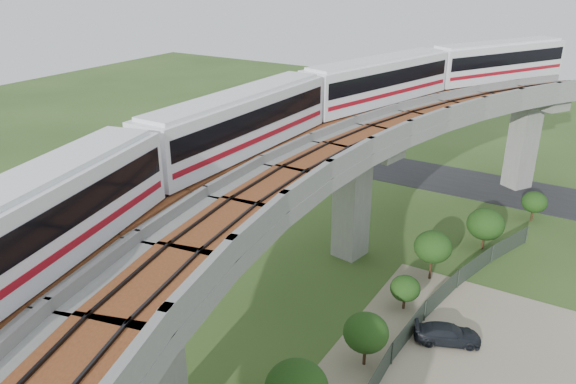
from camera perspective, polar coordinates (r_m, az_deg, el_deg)
ground at (r=36.55m, az=-2.32°, el=-12.67°), size 160.00×160.00×0.00m
asphalt_road at (r=60.97m, az=13.43°, el=1.74°), size 60.00×8.00×0.03m
viaduct at (r=30.36m, az=3.47°, el=-0.81°), size 19.58×73.98×11.40m
metro_train at (r=37.06m, az=5.04°, el=8.80°), size 14.49×60.81×3.64m
fence at (r=32.76m, az=12.66°, el=-16.45°), size 3.87×38.73×1.50m
tree_0 at (r=52.60m, az=23.75°, el=-0.95°), size 2.14×2.14×2.70m
tree_1 at (r=46.05m, az=19.44°, el=-3.10°), size 2.87×2.87×3.35m
tree_2 at (r=40.49m, az=14.51°, el=-5.43°), size 2.63×2.63×3.69m
tree_3 at (r=37.28m, az=11.82°, el=-9.56°), size 1.94×1.94×2.38m
tree_4 at (r=31.96m, az=7.92°, el=-13.96°), size 2.52×2.52×3.25m
car_dark at (r=35.48m, az=15.90°, el=-13.69°), size 4.19×2.99×1.13m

